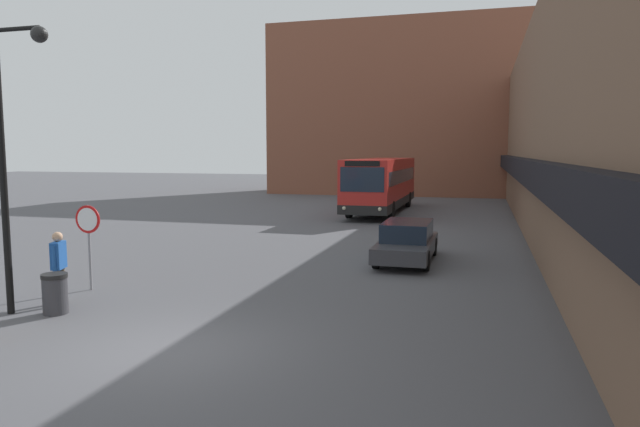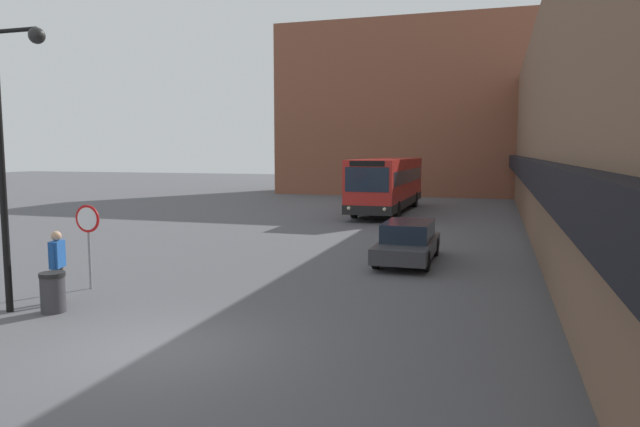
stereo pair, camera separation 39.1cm
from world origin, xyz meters
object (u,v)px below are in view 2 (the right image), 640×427
Objects in this scene: city_bus at (388,183)px; trash_bin at (53,292)px; pedestrian at (57,260)px; stop_sign at (88,228)px; street_lamp at (9,138)px; parked_car_front at (408,241)px.

trash_bin is (-3.47, -24.40, -1.32)m from city_bus.
pedestrian is (-3.95, -23.68, -0.71)m from city_bus.
stop_sign is at bearing 171.42° from pedestrian.
stop_sign reaches higher than pedestrian.
city_bus is 24.01m from pedestrian.
city_bus reaches higher than pedestrian.
trash_bin is at bearing 15.31° from pedestrian.
trash_bin is (0.74, -2.19, -1.21)m from stop_sign.
stop_sign is at bearing 89.74° from street_lamp.
parked_car_front is 11.19m from trash_bin.
trash_bin is at bearing -71.44° from stop_sign.
pedestrian reaches higher than trash_bin.
city_bus reaches higher than parked_car_front.
stop_sign is 2.45× the size of trash_bin.
parked_car_front is at bearing -77.08° from city_bus.
pedestrian is at bearing -99.48° from city_bus.
city_bus is 22.61m from stop_sign.
pedestrian is (0.25, -1.46, -0.60)m from stop_sign.
stop_sign is at bearing -100.72° from city_bus.
street_lamp reaches higher than city_bus.
street_lamp is at bearing -159.68° from trash_bin.
parked_car_front is (3.61, -15.73, -1.10)m from city_bus.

